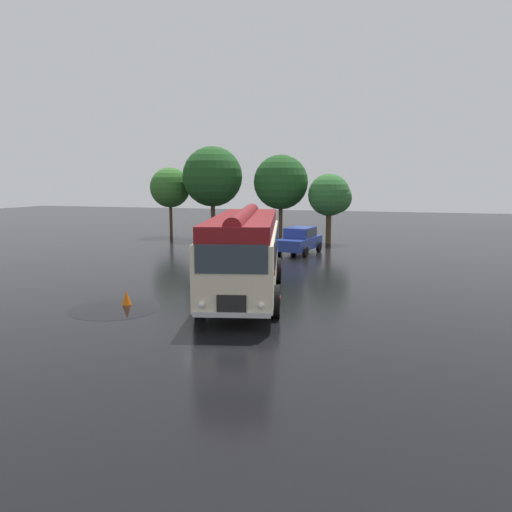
# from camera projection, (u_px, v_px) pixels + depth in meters

# --- Properties ---
(ground_plane) EXTENTS (120.00, 120.00, 0.00)m
(ground_plane) POSITION_uv_depth(u_px,v_px,m) (221.00, 296.00, 19.98)
(ground_plane) COLOR black
(vintage_bus) EXTENTS (4.90, 10.38, 3.49)m
(vintage_bus) POSITION_uv_depth(u_px,v_px,m) (245.00, 249.00, 19.79)
(vintage_bus) COLOR beige
(vintage_bus) RESTS_ON ground
(car_near_left) EXTENTS (2.21, 4.32, 1.66)m
(car_near_left) POSITION_uv_depth(u_px,v_px,m) (257.00, 239.00, 32.49)
(car_near_left) COLOR #B7BABF
(car_near_left) RESTS_ON ground
(car_mid_left) EXTENTS (2.38, 4.39, 1.66)m
(car_mid_left) POSITION_uv_depth(u_px,v_px,m) (300.00, 240.00, 31.75)
(car_mid_left) COLOR navy
(car_mid_left) RESTS_ON ground
(tree_far_left) EXTENTS (3.30, 3.30, 5.71)m
(tree_far_left) POSITION_uv_depth(u_px,v_px,m) (169.00, 187.00, 41.24)
(tree_far_left) COLOR #4C3823
(tree_far_left) RESTS_ON ground
(tree_left_of_centre) EXTENTS (4.78, 4.78, 7.32)m
(tree_left_of_centre) POSITION_uv_depth(u_px,v_px,m) (212.00, 177.00, 39.77)
(tree_left_of_centre) COLOR #4C3823
(tree_left_of_centre) RESTS_ON ground
(tree_centre) EXTENTS (4.16, 4.16, 6.58)m
(tree_centre) POSITION_uv_depth(u_px,v_px,m) (280.00, 182.00, 38.12)
(tree_centre) COLOR #4C3823
(tree_centre) RESTS_ON ground
(tree_right_of_centre) EXTENTS (3.21, 3.09, 5.12)m
(tree_right_of_centre) POSITION_uv_depth(u_px,v_px,m) (331.00, 196.00, 36.55)
(tree_right_of_centre) COLOR #4C3823
(tree_right_of_centre) RESTS_ON ground
(traffic_cone) EXTENTS (0.36, 0.36, 0.55)m
(traffic_cone) POSITION_uv_depth(u_px,v_px,m) (126.00, 298.00, 18.55)
(traffic_cone) COLOR orange
(traffic_cone) RESTS_ON ground
(puddle_patch) EXTENTS (3.24, 3.24, 0.01)m
(puddle_patch) POSITION_uv_depth(u_px,v_px,m) (115.00, 309.00, 17.99)
(puddle_patch) COLOR black
(puddle_patch) RESTS_ON ground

